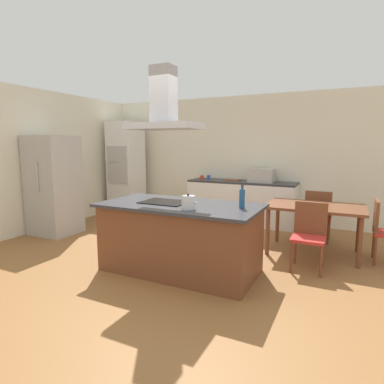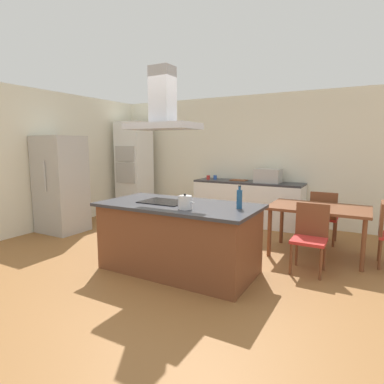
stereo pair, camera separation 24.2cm
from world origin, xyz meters
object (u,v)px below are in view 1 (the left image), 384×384
at_px(cutting_board, 232,180).
at_px(chair_at_right_end, 384,228).
at_px(refrigerator, 53,185).
at_px(chair_facing_island, 309,231).
at_px(tea_kettle, 188,202).
at_px(countertop_microwave, 262,175).
at_px(olive_oil_bottle, 242,198).
at_px(wall_oven_stack, 126,168).
at_px(range_hood, 164,109).
at_px(coffee_mug_red, 202,177).
at_px(coffee_mug_blue, 209,177).
at_px(chair_facing_back_wall, 318,213).
at_px(cooktop, 165,202).
at_px(dining_table, 315,211).

distance_m(cutting_board, chair_at_right_end, 3.10).
height_order(refrigerator, chair_facing_island, refrigerator).
relative_size(tea_kettle, countertop_microwave, 0.44).
xyz_separation_m(olive_oil_bottle, cutting_board, (-1.10, 2.85, -0.11)).
relative_size(cutting_board, chair_facing_island, 0.38).
distance_m(wall_oven_stack, range_hood, 3.89).
distance_m(coffee_mug_red, wall_oven_stack, 1.95).
relative_size(coffee_mug_blue, cutting_board, 0.26).
xyz_separation_m(chair_at_right_end, chair_facing_back_wall, (-0.92, 0.67, 0.00)).
bearing_deg(tea_kettle, coffee_mug_red, 111.56).
xyz_separation_m(coffee_mug_blue, chair_facing_back_wall, (2.35, -0.73, -0.44)).
height_order(tea_kettle, chair_facing_island, tea_kettle).
xyz_separation_m(cooktop, coffee_mug_blue, (-0.61, 2.90, 0.04)).
bearing_deg(chair_facing_island, coffee_mug_blue, 138.73).
bearing_deg(chair_facing_back_wall, cooktop, -128.69).
distance_m(cooktop, chair_facing_island, 1.97).
bearing_deg(olive_oil_bottle, coffee_mug_blue, 120.19).
relative_size(tea_kettle, range_hood, 0.24).
xyz_separation_m(dining_table, chair_at_right_end, (0.92, 0.00, -0.16)).
relative_size(coffee_mug_blue, chair_facing_island, 0.10).
height_order(cutting_board, chair_facing_island, cutting_board).
xyz_separation_m(cooktop, coffee_mug_red, (-0.73, 2.80, 0.04)).
bearing_deg(chair_facing_back_wall, tea_kettle, -117.46).
relative_size(coffee_mug_blue, chair_facing_back_wall, 0.10).
distance_m(wall_oven_stack, refrigerator, 2.08).
xyz_separation_m(countertop_microwave, range_hood, (-0.57, -2.88, 1.06)).
bearing_deg(coffee_mug_blue, coffee_mug_red, -140.14).
relative_size(cutting_board, range_hood, 0.38).
xyz_separation_m(olive_oil_bottle, wall_oven_stack, (-3.70, 2.57, 0.08)).
height_order(dining_table, range_hood, range_hood).
relative_size(countertop_microwave, dining_table, 0.36).
relative_size(chair_at_right_end, chair_facing_back_wall, 1.00).
distance_m(countertop_microwave, chair_facing_island, 2.41).
distance_m(chair_at_right_end, range_hood, 3.44).
bearing_deg(wall_oven_stack, cutting_board, 6.22).
distance_m(cooktop, countertop_microwave, 2.94).
height_order(cutting_board, wall_oven_stack, wall_oven_stack).
bearing_deg(coffee_mug_blue, chair_at_right_end, -23.17).
bearing_deg(cooktop, chair_facing_island, 25.79).
bearing_deg(olive_oil_bottle, chair_at_right_end, 41.31).
distance_m(olive_oil_bottle, cutting_board, 3.06).
xyz_separation_m(cutting_board, refrigerator, (-2.68, -2.35, 0.00)).
bearing_deg(chair_facing_back_wall, refrigerator, -160.45).
xyz_separation_m(cooktop, countertop_microwave, (0.57, 2.88, 0.13)).
xyz_separation_m(cooktop, wall_oven_stack, (-2.67, 2.65, 0.20)).
bearing_deg(chair_facing_island, tea_kettle, -139.00).
bearing_deg(chair_at_right_end, dining_table, -180.00).
distance_m(refrigerator, range_hood, 3.05).
height_order(countertop_microwave, wall_oven_stack, wall_oven_stack).
height_order(refrigerator, chair_facing_back_wall, refrigerator).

